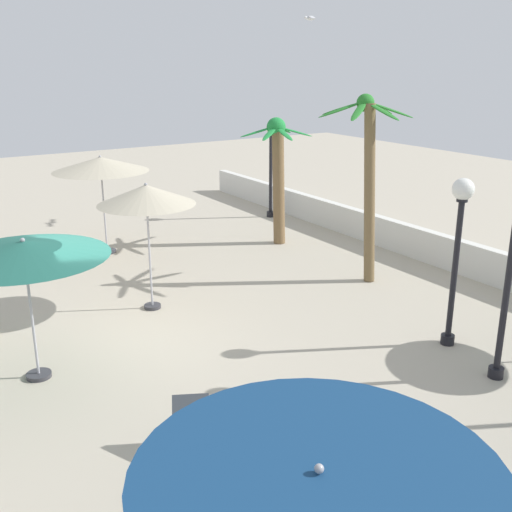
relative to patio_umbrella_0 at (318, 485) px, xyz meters
name	(u,v)px	position (x,y,z in m)	size (l,w,h in m)	color
ground_plane	(116,349)	(-7.86, 1.06, -2.39)	(56.00, 56.00, 0.00)	#B2A893
boundary_wall	(443,251)	(-7.86, 10.69, -1.93)	(25.20, 0.30, 0.92)	silver
patio_umbrella_0	(318,485)	(0.00, 0.00, 0.00)	(3.05, 3.05, 2.58)	#333338
patio_umbrella_1	(146,195)	(-9.47, 2.55, 0.33)	(2.22, 2.22, 3.00)	#333338
patio_umbrella_3	(24,250)	(-7.52, -0.56, 0.08)	(2.95, 2.95, 2.68)	#333338
patio_umbrella_5	(101,165)	(-14.27, 3.14, 0.29)	(2.80, 2.80, 2.96)	#333338
palm_tree_0	(278,165)	(-12.44, 8.15, 0.08)	(2.25, 2.08, 3.94)	brown
palm_tree_1	(368,165)	(-8.39, 8.15, 0.67)	(2.34, 2.34, 4.80)	brown
lamp_post_1	(511,260)	(-2.97, 6.57, -0.11)	(0.33, 0.33, 3.98)	black
lamp_post_2	(459,234)	(-4.40, 6.92, -0.03)	(0.43, 0.43, 3.46)	black
lamp_post_3	(271,158)	(-15.31, 9.82, -0.18)	(0.39, 0.39, 3.44)	black
lounge_chair_1	(192,456)	(-3.39, 0.52, -2.00)	(1.93, 1.34, 0.84)	#B7B7BC
guest_0	(464,492)	(-0.45, 2.52, -1.47)	(0.30, 0.55, 1.53)	#D8333F
seagull_0	(310,18)	(-14.66, 10.95, 4.56)	(1.04, 0.57, 0.15)	white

